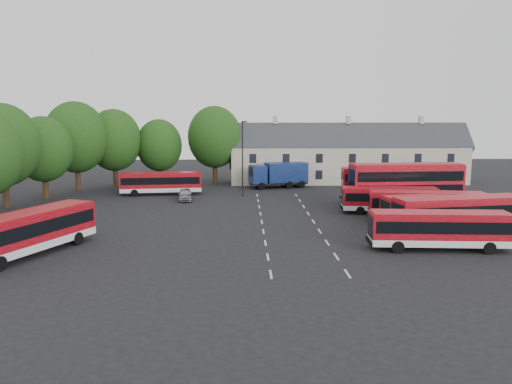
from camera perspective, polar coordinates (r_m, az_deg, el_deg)
The scene contains 16 objects.
ground at distance 46.21m, azimuth 0.76°, elevation -3.96°, with size 140.00×140.00×0.00m, color black.
lane_markings at distance 48.32m, azimuth 3.64°, elevation -3.40°, with size 5.15×33.80×0.01m.
treeline at distance 67.23m, azimuth -17.93°, elevation 5.38°, with size 29.92×32.59×12.01m.
terrace_houses at distance 76.93m, azimuth 10.40°, elevation 3.94°, with size 35.70×7.13×10.06m.
bus_row_a at distance 40.44m, azimuth 20.26°, elevation -3.79°, with size 10.60×3.13×2.96m.
bus_row_b at distance 46.24m, azimuth 22.27°, elevation -2.12°, with size 11.89×4.60×3.28m.
bus_row_c at distance 48.47m, azimuth 20.17°, elevation -1.75°, with size 10.77×4.06×2.97m.
bus_row_d at distance 50.15m, azimuth 18.84°, elevation -1.31°, with size 10.91×4.23×3.01m.
bus_row_e at distance 53.83m, azimuth 15.02°, elevation -0.63°, with size 9.93×3.10×2.76m.
bus_dd_south at distance 56.82m, azimuth 16.74°, elevation 0.98°, with size 12.32×3.68×4.98m.
bus_dd_north at distance 59.81m, azimuth 14.60°, elevation 0.98°, with size 10.21×3.04×4.13m.
bus_west at distance 40.10m, azimuth -24.57°, elevation -3.91°, with size 6.94×11.52×3.23m.
bus_north at distance 65.26m, azimuth -10.80°, elevation 1.20°, with size 10.44×3.46×2.90m.
box_truck at distance 70.36m, azimuth 2.67°, elevation 2.10°, with size 8.46×4.57×3.53m.
silver_car at distance 60.66m, azimuth -8.11°, elevation -0.30°, with size 1.63×4.05×1.38m, color #989B9F.
lamppost at distance 62.41m, azimuth -1.54°, elevation 4.06°, with size 0.65×0.44×9.45m.
Camera 1 is at (-1.74, -45.03, 10.24)m, focal length 35.00 mm.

